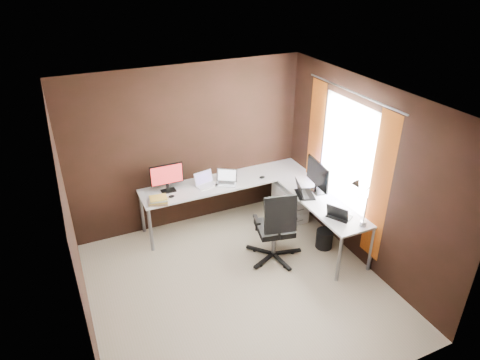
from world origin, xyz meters
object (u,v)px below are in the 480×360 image
at_px(laptop_black_big, 303,192).
at_px(wastebasket, 324,239).
at_px(monitor_right, 318,175).
at_px(desk_lamp, 360,198).
at_px(book_stack, 158,200).
at_px(laptop_silver, 226,181).
at_px(drawer_pedestal, 290,202).
at_px(laptop_white, 205,182).
at_px(office_chair, 275,239).
at_px(monitor_left, 167,176).
at_px(laptop_black_small, 338,215).

relative_size(laptop_black_big, wastebasket, 1.39).
distance_m(monitor_right, desk_lamp, 0.93).
bearing_deg(book_stack, laptop_silver, 6.76).
relative_size(drawer_pedestal, monitor_right, 1.01).
bearing_deg(monitor_right, laptop_black_big, 94.60).
bearing_deg(laptop_silver, laptop_white, -162.27).
relative_size(drawer_pedestal, laptop_black_big, 1.54).
distance_m(office_chair, wastebasket, 0.81).
xyz_separation_m(monitor_left, desk_lamp, (1.96, -1.86, 0.16)).
relative_size(monitor_right, laptop_white, 1.75).
bearing_deg(office_chair, laptop_white, 128.60).
distance_m(monitor_left, wastebasket, 2.47).
bearing_deg(laptop_white, book_stack, -176.92).
bearing_deg(monitor_right, desk_lamp, -175.03).
bearing_deg(desk_lamp, laptop_silver, 110.89).
relative_size(desk_lamp, wastebasket, 2.27).
height_order(laptop_black_big, laptop_black_small, laptop_black_big).
height_order(laptop_white, desk_lamp, desk_lamp).
relative_size(laptop_silver, desk_lamp, 0.60).
xyz_separation_m(monitor_left, book_stack, (-0.22, -0.28, -0.20)).
relative_size(book_stack, desk_lamp, 0.50).
relative_size(laptop_silver, wastebasket, 1.35).
bearing_deg(wastebasket, laptop_black_big, 117.25).
xyz_separation_m(monitor_left, laptop_white, (0.56, -0.07, -0.19)).
bearing_deg(wastebasket, monitor_right, 83.60).
bearing_deg(book_stack, desk_lamp, -36.06).
distance_m(laptop_silver, office_chair, 1.20).
xyz_separation_m(laptop_black_small, book_stack, (-2.06, 1.36, -0.00)).
distance_m(laptop_black_big, book_stack, 2.06).
xyz_separation_m(drawer_pedestal, office_chair, (-0.72, -0.80, 0.02)).
height_order(monitor_left, laptop_silver, monitor_left).
distance_m(drawer_pedestal, monitor_right, 0.88).
bearing_deg(desk_lamp, drawer_pedestal, 82.71).
height_order(laptop_black_big, book_stack, laptop_black_big).
distance_m(book_stack, office_chair, 1.71).
bearing_deg(wastebasket, desk_lamp, -86.36).
distance_m(drawer_pedestal, desk_lamp, 1.66).
bearing_deg(laptop_black_big, monitor_right, -73.93).
height_order(laptop_black_big, desk_lamp, desk_lamp).
height_order(monitor_right, desk_lamp, desk_lamp).
bearing_deg(laptop_black_small, office_chair, 30.42).
relative_size(monitor_left, laptop_silver, 1.28).
bearing_deg(drawer_pedestal, office_chair, -131.81).
bearing_deg(laptop_white, laptop_silver, -25.72).
bearing_deg(office_chair, laptop_black_big, 38.16).
bearing_deg(laptop_white, office_chair, -75.37).
bearing_deg(monitor_left, drawer_pedestal, -12.71).
bearing_deg(monitor_right, laptop_white, 63.56).
bearing_deg(laptop_black_big, drawer_pedestal, 3.62).
distance_m(drawer_pedestal, book_stack, 2.13).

